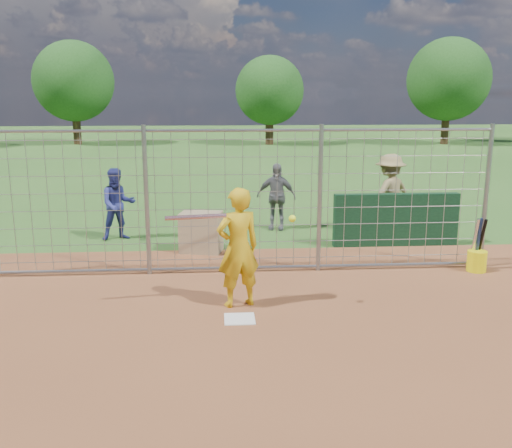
{
  "coord_description": "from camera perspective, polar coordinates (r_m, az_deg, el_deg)",
  "views": [
    {
      "loc": [
        -0.28,
        -7.71,
        3.1
      ],
      "look_at": [
        0.3,
        0.8,
        1.15
      ],
      "focal_mm": 40.0,
      "sensor_mm": 36.0,
      "label": 1
    }
  ],
  "objects": [
    {
      "name": "tree_line",
      "position": [
        36.0,
        1.57,
        13.87
      ],
      "size": [
        44.66,
        6.72,
        6.48
      ],
      "color": "#3F2B19",
      "rests_on": "ground"
    },
    {
      "name": "ground",
      "position": [
        8.32,
        -1.71,
        -9.02
      ],
      "size": [
        100.0,
        100.0,
        0.0
      ],
      "primitive_type": "plane",
      "color": "#2D591E",
      "rests_on": "ground"
    },
    {
      "name": "bystander_b",
      "position": [
        13.23,
        2.03,
        2.77
      ],
      "size": [
        0.97,
        0.58,
        1.55
      ],
      "primitive_type": "imported",
      "rotation": [
        0.0,
        0.0,
        -0.24
      ],
      "color": "slate",
      "rests_on": "ground"
    },
    {
      "name": "batter",
      "position": [
        8.37,
        -1.8,
        -2.39
      ],
      "size": [
        0.76,
        0.62,
        1.8
      ],
      "primitive_type": "imported",
      "rotation": [
        0.0,
        0.0,
        3.47
      ],
      "color": "gold",
      "rests_on": "ground"
    },
    {
      "name": "equipment_bin",
      "position": [
        11.44,
        -5.5,
        -0.82
      ],
      "size": [
        0.9,
        0.71,
        0.8
      ],
      "primitive_type": "cube",
      "rotation": [
        0.0,
        0.0,
        -0.22
      ],
      "color": "tan",
      "rests_on": "ground"
    },
    {
      "name": "bystander_a",
      "position": [
        12.63,
        -13.64,
        1.94
      ],
      "size": [
        0.91,
        0.8,
        1.56
      ],
      "primitive_type": "imported",
      "rotation": [
        0.0,
        0.0,
        0.32
      ],
      "color": "navy",
      "rests_on": "ground"
    },
    {
      "name": "backstop_fence",
      "position": [
        9.89,
        -2.21,
        2.14
      ],
      "size": [
        9.08,
        0.08,
        2.6
      ],
      "color": "gray",
      "rests_on": "ground"
    },
    {
      "name": "bystander_c",
      "position": [
        13.17,
        13.19,
        2.93
      ],
      "size": [
        1.34,
        1.14,
        1.8
      ],
      "primitive_type": "imported",
      "rotation": [
        0.0,
        0.0,
        3.64
      ],
      "color": "#927F4F",
      "rests_on": "ground"
    },
    {
      "name": "bucket_with_bats",
      "position": [
        10.91,
        21.22,
        -3.19
      ],
      "size": [
        0.34,
        0.36,
        0.98
      ],
      "color": "#F4EB0C",
      "rests_on": "ground"
    },
    {
      "name": "equipment_in_play",
      "position": [
        8.0,
        -3.68,
        0.67
      ],
      "size": [
        1.84,
        0.2,
        0.13
      ],
      "color": "silver",
      "rests_on": "ground"
    },
    {
      "name": "dugout_wall",
      "position": [
        12.16,
        13.8,
        0.41
      ],
      "size": [
        2.6,
        0.2,
        1.1
      ],
      "primitive_type": "cube",
      "color": "#11381E",
      "rests_on": "ground"
    },
    {
      "name": "infield_dirt",
      "position": [
        5.64,
        -0.43,
        -20.4
      ],
      "size": [
        18.0,
        18.0,
        0.0
      ],
      "primitive_type": "plane",
      "color": "brown",
      "rests_on": "ground"
    },
    {
      "name": "home_plate",
      "position": [
        8.13,
        -1.65,
        -9.48
      ],
      "size": [
        0.43,
        0.43,
        0.02
      ],
      "primitive_type": "cube",
      "color": "silver",
      "rests_on": "ground"
    }
  ]
}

